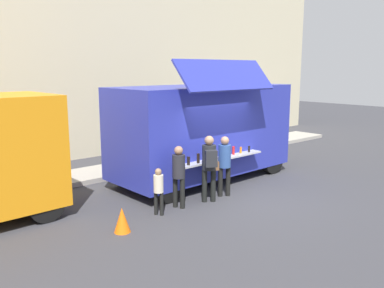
{
  "coord_description": "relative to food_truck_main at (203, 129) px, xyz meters",
  "views": [
    {
      "loc": [
        -7.98,
        -7.08,
        3.49
      ],
      "look_at": [
        -0.34,
        1.71,
        1.3
      ],
      "focal_mm": 37.59,
      "sensor_mm": 36.0,
      "label": 1
    }
  ],
  "objects": [
    {
      "name": "trash_bin",
      "position": [
        3.68,
        2.32,
        -1.18
      ],
      "size": [
        0.6,
        0.6,
        0.88
      ],
      "primitive_type": "cylinder",
      "color": "#306137",
      "rests_on": "ground"
    },
    {
      "name": "food_truck_main",
      "position": [
        0.0,
        0.0,
        0.0
      ],
      "size": [
        5.94,
        3.17,
        3.73
      ],
      "rotation": [
        0.0,
        0.0,
        0.02
      ],
      "color": "#2A33A6",
      "rests_on": "ground"
    },
    {
      "name": "building_behind",
      "position": [
        -3.0,
        6.52,
        3.74
      ],
      "size": [
        32.0,
        2.4,
        10.73
      ],
      "primitive_type": "cube",
      "color": "beige",
      "rests_on": "ground"
    },
    {
      "name": "ground_plane",
      "position": [
        -0.47,
        -2.09,
        -1.62
      ],
      "size": [
        60.0,
        60.0,
        0.0
      ],
      "primitive_type": "plane",
      "color": "#38383D"
    },
    {
      "name": "customer_mid_with_backpack",
      "position": [
        -1.41,
        -1.76,
        -0.53
      ],
      "size": [
        0.5,
        0.58,
        1.78
      ],
      "rotation": [
        0.0,
        0.0,
        1.02
      ],
      "color": "black",
      "rests_on": "ground"
    },
    {
      "name": "child_near_queue",
      "position": [
        -2.98,
        -1.66,
        -0.93
      ],
      "size": [
        0.24,
        0.24,
        1.16
      ],
      "rotation": [
        0.0,
        0.0,
        0.51
      ],
      "color": "black",
      "rests_on": "ground"
    },
    {
      "name": "customer_rear_waiting",
      "position": [
        -2.29,
        -1.57,
        -0.67
      ],
      "size": [
        0.33,
        0.33,
        1.6
      ],
      "rotation": [
        0.0,
        0.0,
        0.37
      ],
      "color": "black",
      "rests_on": "ground"
    },
    {
      "name": "traffic_cone_orange",
      "position": [
        -4.2,
        -1.98,
        -1.35
      ],
      "size": [
        0.36,
        0.36,
        0.55
      ],
      "primitive_type": "cone",
      "color": "orange",
      "rests_on": "ground"
    },
    {
      "name": "customer_front_ordering",
      "position": [
        -0.75,
        -1.65,
        -0.63
      ],
      "size": [
        0.53,
        0.41,
        1.68
      ],
      "rotation": [
        0.0,
        0.0,
        1.09
      ],
      "color": "black",
      "rests_on": "ground"
    },
    {
      "name": "curb_strip",
      "position": [
        -4.0,
        2.62,
        -1.55
      ],
      "size": [
        28.0,
        1.6,
        0.15
      ],
      "primitive_type": "cube",
      "color": "#9E998E",
      "rests_on": "ground"
    }
  ]
}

